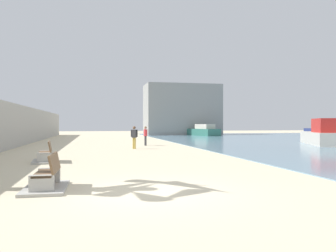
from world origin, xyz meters
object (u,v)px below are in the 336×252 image
object	(u,v)px
boat_mid_bay	(328,131)
bench_near	(47,181)
bench_far	(45,157)
boat_outer	(202,131)
person_standing	(134,136)
person_walking	(145,134)
boat_far_right	(322,135)

from	to	relation	value
boat_mid_bay	bench_near	bearing A→B (deg)	-135.25
bench_far	boat_outer	bearing A→B (deg)	61.30
bench_far	person_standing	xyz separation A→B (m)	(5.02, 7.68, 0.71)
boat_outer	person_walking	bearing A→B (deg)	-118.27
bench_far	person_walking	distance (m)	12.88
person_walking	boat_far_right	bearing A→B (deg)	-8.76
person_walking	boat_mid_bay	world-z (taller)	boat_mid_bay
person_walking	person_standing	world-z (taller)	person_standing
bench_far	boat_far_right	xyz separation A→B (m)	(21.07, 8.92, 0.61)
boat_outer	boat_far_right	size ratio (longest dim) A/B	0.96
person_walking	boat_far_right	world-z (taller)	boat_far_right
bench_near	person_standing	distance (m)	15.34
bench_near	person_walking	world-z (taller)	person_walking
boat_mid_bay	boat_outer	distance (m)	17.87
person_standing	boat_outer	distance (m)	28.31
bench_near	bench_far	world-z (taller)	same
person_walking	boat_far_right	distance (m)	14.91
bench_near	boat_mid_bay	world-z (taller)	boat_mid_bay
boat_mid_bay	boat_far_right	bearing A→B (deg)	-128.00
person_walking	boat_outer	world-z (taller)	boat_outer
person_walking	boat_far_right	size ratio (longest dim) A/B	0.21
person_standing	bench_near	bearing A→B (deg)	-105.24
bench_far	boat_far_right	world-z (taller)	boat_far_right
bench_near	boat_outer	size ratio (longest dim) A/B	0.28
bench_far	person_standing	distance (m)	9.20
person_standing	boat_far_right	size ratio (longest dim) A/B	0.21
bench_far	person_walking	bearing A→B (deg)	60.47
boat_mid_bay	boat_outer	xyz separation A→B (m)	(-16.58, 6.66, -0.05)
person_walking	person_standing	bearing A→B (deg)	-110.59
person_standing	boat_far_right	bearing A→B (deg)	4.42
bench_near	boat_far_right	xyz separation A→B (m)	(20.08, 16.02, 0.61)
bench_near	boat_outer	distance (m)	43.41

